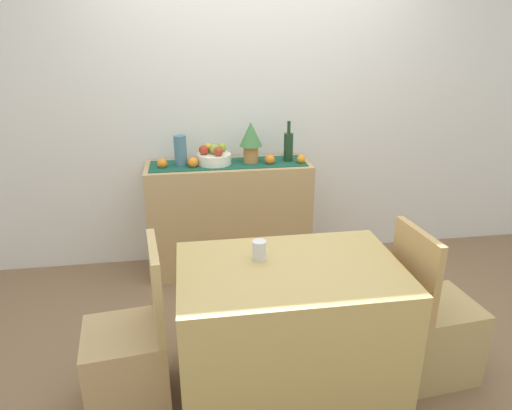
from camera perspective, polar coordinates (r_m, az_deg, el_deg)
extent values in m
cube|color=#816247|center=(3.14, 3.05, -15.43)|extent=(6.40, 6.40, 0.02)
cube|color=silver|center=(3.72, -0.32, 13.23)|extent=(6.40, 0.06, 2.70)
cube|color=tan|center=(3.68, -3.30, -1.55)|extent=(1.26, 0.42, 0.89)
cube|color=#18503C|center=(3.54, -3.45, 5.14)|extent=(1.18, 0.32, 0.01)
cylinder|color=white|center=(3.52, -5.17, 5.71)|extent=(0.25, 0.25, 0.08)
sphere|color=#8C9E40|center=(3.50, -5.21, 6.96)|extent=(0.08, 0.08, 0.08)
sphere|color=#AB3C21|center=(3.44, -4.64, 6.65)|extent=(0.07, 0.07, 0.07)
sphere|color=#AF331E|center=(3.49, -6.50, 6.80)|extent=(0.07, 0.07, 0.07)
sphere|color=#83A92E|center=(3.56, -4.24, 7.12)|extent=(0.07, 0.07, 0.07)
sphere|color=gold|center=(3.56, -5.95, 7.06)|extent=(0.07, 0.07, 0.07)
cylinder|color=#1B381F|center=(3.58, 4.03, 7.12)|extent=(0.07, 0.07, 0.22)
cylinder|color=#1B381F|center=(3.55, 4.09, 9.59)|extent=(0.03, 0.03, 0.09)
cylinder|color=slate|center=(3.49, -9.35, 6.63)|extent=(0.09, 0.09, 0.23)
cylinder|color=#BB7A40|center=(3.54, -0.64, 6.27)|extent=(0.11, 0.11, 0.13)
cone|color=#437C42|center=(3.50, -0.65, 8.78)|extent=(0.17, 0.17, 0.18)
sphere|color=orange|center=(3.46, -7.82, 5.24)|extent=(0.08, 0.08, 0.08)
sphere|color=orange|center=(3.48, -11.54, 5.08)|extent=(0.07, 0.07, 0.07)
sphere|color=orange|center=(3.55, 5.60, 5.68)|extent=(0.07, 0.07, 0.07)
sphere|color=orange|center=(3.51, 1.74, 5.66)|extent=(0.08, 0.08, 0.08)
cube|color=tan|center=(2.52, 4.06, -15.07)|extent=(1.13, 0.75, 0.74)
cylinder|color=silver|center=(2.37, 0.41, -5.63)|extent=(0.07, 0.07, 0.10)
cube|color=tan|center=(2.59, -15.66, -18.87)|extent=(0.44, 0.44, 0.45)
cube|color=tan|center=(2.33, -12.27, -9.89)|extent=(0.09, 0.40, 0.45)
cube|color=tan|center=(2.89, 21.14, -14.94)|extent=(0.43, 0.43, 0.45)
cube|color=tan|center=(2.56, 19.10, -7.63)|extent=(0.08, 0.40, 0.45)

